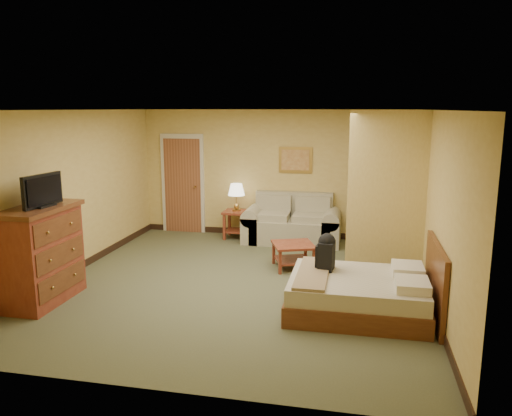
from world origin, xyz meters
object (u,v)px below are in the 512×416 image
(loveseat, at_px, (292,227))
(coffee_table, at_px, (293,251))
(dresser, at_px, (41,254))
(bed, at_px, (363,293))

(loveseat, bearing_deg, coffee_table, -81.53)
(coffee_table, relative_size, dresser, 0.63)
(loveseat, relative_size, coffee_table, 2.27)
(dresser, distance_m, bed, 4.35)
(loveseat, bearing_deg, dresser, -127.61)
(loveseat, distance_m, coffee_table, 1.67)
(loveseat, xyz_separation_m, bed, (1.37, -3.31, -0.05))
(bed, bearing_deg, dresser, -173.48)
(coffee_table, height_order, dresser, dresser)
(loveseat, relative_size, bed, 1.01)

